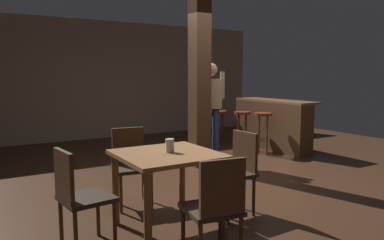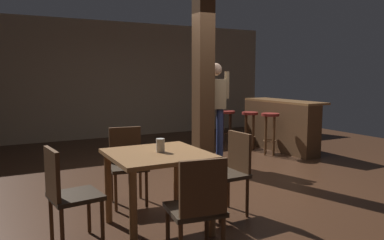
{
  "view_description": "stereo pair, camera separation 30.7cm",
  "coord_description": "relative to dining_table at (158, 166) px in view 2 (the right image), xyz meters",
  "views": [
    {
      "loc": [
        -3.12,
        -4.34,
        1.52
      ],
      "look_at": [
        -0.44,
        0.06,
        0.9
      ],
      "focal_mm": 35.0,
      "sensor_mm": 36.0,
      "label": 1
    },
    {
      "loc": [
        -2.85,
        -4.49,
        1.52
      ],
      "look_at": [
        -0.44,
        0.06,
        0.9
      ],
      "focal_mm": 35.0,
      "sensor_mm": 36.0,
      "label": 2
    }
  ],
  "objects": [
    {
      "name": "chair_west",
      "position": [
        -0.86,
        0.01,
        -0.13
      ],
      "size": [
        0.47,
        0.47,
        0.89
      ],
      "color": "#2D2319",
      "rests_on": "ground_plane"
    },
    {
      "name": "chair_south",
      "position": [
        -0.01,
        -0.84,
        -0.13
      ],
      "size": [
        0.48,
        0.48,
        0.89
      ],
      "color": "#2D2319",
      "rests_on": "ground_plane"
    },
    {
      "name": "bar_stool_far",
      "position": [
        3.09,
        3.51,
        -0.07
      ],
      "size": [
        0.37,
        0.37,
        0.74
      ],
      "color": "maroon",
      "rests_on": "ground_plane"
    },
    {
      "name": "standing_person",
      "position": [
        1.95,
        2.11,
        0.36
      ],
      "size": [
        0.46,
        0.32,
        1.72
      ],
      "color": "tan",
      "rests_on": "ground_plane"
    },
    {
      "name": "bar_stool_near",
      "position": [
        3.23,
        2.21,
        -0.05
      ],
      "size": [
        0.34,
        0.34,
        0.8
      ],
      "color": "maroon",
      "rests_on": "ground_plane"
    },
    {
      "name": "pillar",
      "position": [
        1.68,
        2.05,
        0.76
      ],
      "size": [
        0.28,
        0.28,
        2.8
      ],
      "primitive_type": "cube",
      "color": "#4C301C",
      "rests_on": "ground_plane"
    },
    {
      "name": "wall_back",
      "position": [
        1.47,
        5.67,
        0.76
      ],
      "size": [
        8.0,
        0.1,
        2.8
      ],
      "primitive_type": "cube",
      "color": "gray",
      "rests_on": "ground_plane"
    },
    {
      "name": "chair_east",
      "position": [
        0.86,
        0.0,
        -0.13
      ],
      "size": [
        0.43,
        0.43,
        0.89
      ],
      "color": "#2D2319",
      "rests_on": "ground_plane"
    },
    {
      "name": "dining_table",
      "position": [
        0.0,
        0.0,
        0.0
      ],
      "size": [
        0.92,
        0.92,
        0.77
      ],
      "color": "brown",
      "rests_on": "ground_plane"
    },
    {
      "name": "chair_north",
      "position": [
        -0.03,
        0.88,
        -0.13
      ],
      "size": [
        0.48,
        0.48,
        0.89
      ],
      "color": "#2D2319",
      "rests_on": "ground_plane"
    },
    {
      "name": "napkin_cup",
      "position": [
        0.03,
        0.01,
        0.2
      ],
      "size": [
        0.08,
        0.08,
        0.13
      ],
      "primitive_type": "cylinder",
      "color": "beige",
      "rests_on": "dining_table"
    },
    {
      "name": "ground_plane",
      "position": [
        1.47,
        1.17,
        -0.64
      ],
      "size": [
        10.8,
        10.8,
        0.0
      ],
      "primitive_type": "plane",
      "color": "#382114"
    },
    {
      "name": "bar_stool_mid",
      "position": [
        3.21,
        2.81,
        -0.07
      ],
      "size": [
        0.33,
        0.33,
        0.77
      ],
      "color": "maroon",
      "rests_on": "ground_plane"
    },
    {
      "name": "bar_counter",
      "position": [
        3.71,
        2.48,
        -0.12
      ],
      "size": [
        0.56,
        1.89,
        1.01
      ],
      "color": "brown",
      "rests_on": "ground_plane"
    }
  ]
}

